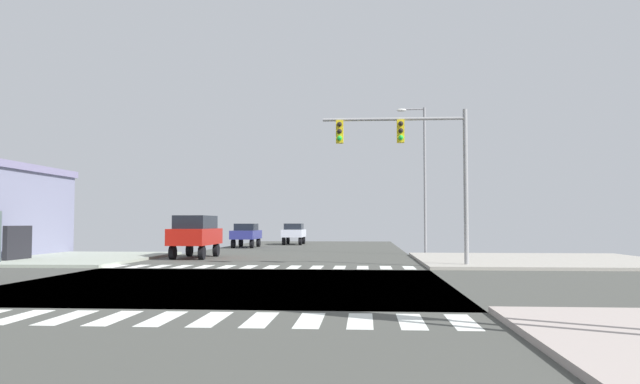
# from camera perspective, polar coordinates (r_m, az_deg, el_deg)

# --- Properties ---
(ground) EXTENTS (90.00, 90.00, 0.05)m
(ground) POSITION_cam_1_polar(r_m,az_deg,el_deg) (20.16, -8.40, -8.44)
(ground) COLOR #43443F
(sidewalk_corner_ne) EXTENTS (12.00, 12.00, 0.14)m
(sidewalk_corner_ne) POSITION_cam_1_polar(r_m,az_deg,el_deg) (32.81, 19.56, -5.98)
(sidewalk_corner_ne) COLOR #A09B91
(sidewalk_corner_ne) RESTS_ON ground
(sidewalk_corner_nw) EXTENTS (12.00, 12.00, 0.14)m
(sidewalk_corner_nw) POSITION_cam_1_polar(r_m,az_deg,el_deg) (36.09, -24.70, -5.58)
(sidewalk_corner_nw) COLOR #9AA293
(sidewalk_corner_nw) RESTS_ON ground
(crosswalk_near) EXTENTS (13.50, 2.00, 0.01)m
(crosswalk_near) POSITION_cam_1_polar(r_m,az_deg,el_deg) (13.26, -16.48, -11.15)
(crosswalk_near) COLOR silver
(crosswalk_near) RESTS_ON ground
(crosswalk_far) EXTENTS (13.50, 2.00, 0.01)m
(crosswalk_far) POSITION_cam_1_polar(r_m,az_deg,el_deg) (27.35, -5.56, -6.92)
(crosswalk_far) COLOR silver
(crosswalk_far) RESTS_ON ground
(traffic_signal_mast) EXTENTS (6.37, 0.55, 6.94)m
(traffic_signal_mast) POSITION_cam_1_polar(r_m,az_deg,el_deg) (27.49, 8.39, 3.79)
(traffic_signal_mast) COLOR gray
(traffic_signal_mast) RESTS_ON ground
(street_lamp) EXTENTS (1.78, 0.32, 9.05)m
(street_lamp) POSITION_cam_1_polar(r_m,az_deg,el_deg) (38.27, 9.35, 2.25)
(street_lamp) COLOR gray
(street_lamp) RESTS_ON ground
(sedan_nearside_1) EXTENTS (1.80, 4.30, 1.88)m
(sedan_nearside_1) POSITION_cam_1_polar(r_m,az_deg,el_deg) (55.32, -2.43, -3.73)
(sedan_nearside_1) COLOR black
(sedan_nearside_1) RESTS_ON ground
(suv_crossing_2) EXTENTS (1.96, 4.60, 2.34)m
(suv_crossing_2) POSITION_cam_1_polar(r_m,az_deg,el_deg) (34.78, -11.45, -3.72)
(suv_crossing_2) COLOR black
(suv_crossing_2) RESTS_ON ground
(sedan_leading_2) EXTENTS (1.80, 4.30, 1.88)m
(sedan_leading_2) POSITION_cam_1_polar(r_m,az_deg,el_deg) (49.01, -6.85, -3.82)
(sedan_leading_2) COLOR black
(sedan_leading_2) RESTS_ON ground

